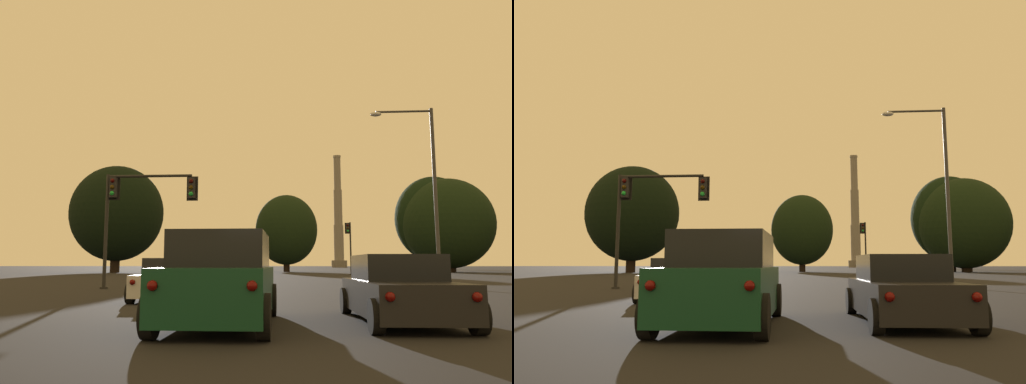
% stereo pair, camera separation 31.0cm
% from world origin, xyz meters
% --- Properties ---
extents(suv_center_lane_second, '(2.12, 4.91, 1.86)m').
position_xyz_m(suv_center_lane_second, '(-0.26, 9.76, 0.90)').
color(suv_center_lane_second, '#0F3823').
rests_on(suv_center_lane_second, ground_plane).
extents(sedan_right_lane_second, '(2.11, 4.75, 1.43)m').
position_xyz_m(sedan_right_lane_second, '(3.44, 10.60, 0.67)').
color(sedan_right_lane_second, black).
rests_on(sedan_right_lane_second, ground_plane).
extents(sedan_left_lane_front, '(2.18, 4.77, 1.43)m').
position_xyz_m(sedan_left_lane_front, '(-3.06, 17.04, 0.67)').
color(sedan_left_lane_front, silver).
rests_on(sedan_left_lane_front, ground_plane).
extents(traffic_light_far_right, '(0.78, 0.50, 5.97)m').
position_xyz_m(traffic_light_far_right, '(7.87, 57.10, 3.91)').
color(traffic_light_far_right, black).
rests_on(traffic_light_far_right, ground_plane).
extents(traffic_light_overhead_left, '(4.83, 0.50, 5.78)m').
position_xyz_m(traffic_light_overhead_left, '(-6.62, 24.18, 4.40)').
color(traffic_light_overhead_left, black).
rests_on(traffic_light_overhead_left, ground_plane).
extents(street_lamp, '(3.48, 0.36, 9.85)m').
position_xyz_m(street_lamp, '(8.57, 27.05, 5.97)').
color(street_lamp, '#38383A').
rests_on(street_lamp, ground_plane).
extents(smokestack, '(5.51, 5.51, 40.49)m').
position_xyz_m(smokestack, '(18.56, 179.68, 15.90)').
color(smokestack, slate).
rests_on(smokestack, ground_plane).
extents(treeline_left_mid, '(9.53, 8.58, 11.78)m').
position_xyz_m(treeline_left_mid, '(26.91, 81.36, 6.74)').
color(treeline_left_mid, black).
rests_on(treeline_left_mid, ground_plane).
extents(treeline_far_right, '(11.95, 10.76, 15.04)m').
position_xyz_m(treeline_far_right, '(23.81, 79.80, 8.28)').
color(treeline_far_right, black).
rests_on(treeline_far_right, ground_plane).
extents(treeline_center_left, '(13.91, 12.52, 14.39)m').
position_xyz_m(treeline_center_left, '(25.41, 77.99, 7.46)').
color(treeline_center_left, black).
rests_on(treeline_center_left, ground_plane).
extents(treeline_center_right, '(13.80, 12.42, 15.79)m').
position_xyz_m(treeline_center_right, '(-24.54, 71.78, 8.70)').
color(treeline_center_right, black).
rests_on(treeline_center_right, ground_plane).
extents(treeline_right_mid, '(9.86, 8.87, 12.23)m').
position_xyz_m(treeline_right_mid, '(0.56, 79.26, 6.65)').
color(treeline_right_mid, black).
rests_on(treeline_right_mid, ground_plane).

